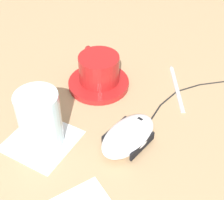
% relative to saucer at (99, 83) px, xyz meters
% --- Properties ---
extents(ground_plane, '(3.00, 3.00, 0.00)m').
position_rel_saucer_xyz_m(ground_plane, '(-0.03, 0.13, -0.01)').
color(ground_plane, '#9E7F5B').
extents(saucer, '(0.13, 0.13, 0.01)m').
position_rel_saucer_xyz_m(saucer, '(0.00, 0.00, 0.00)').
color(saucer, maroon).
rests_on(saucer, ground).
extents(coffee_cup, '(0.09, 0.10, 0.06)m').
position_rel_saucer_xyz_m(coffee_cup, '(0.00, -0.01, 0.03)').
color(coffee_cup, maroon).
rests_on(coffee_cup, saucer).
extents(computer_mouse, '(0.11, 0.14, 0.04)m').
position_rel_saucer_xyz_m(computer_mouse, '(-0.09, 0.14, 0.01)').
color(computer_mouse, silver).
rests_on(computer_mouse, ground).
extents(mouse_cable, '(0.30, 0.19, 0.00)m').
position_rel_saucer_xyz_m(mouse_cable, '(-0.24, -0.05, -0.00)').
color(mouse_cable, black).
rests_on(mouse_cable, ground).
extents(napkin_under_glass, '(0.14, 0.14, 0.00)m').
position_rel_saucer_xyz_m(napkin_under_glass, '(0.05, 0.17, -0.00)').
color(napkin_under_glass, white).
rests_on(napkin_under_glass, ground).
extents(drinking_glass, '(0.07, 0.07, 0.10)m').
position_rel_saucer_xyz_m(drinking_glass, '(0.05, 0.17, 0.05)').
color(drinking_glass, silver).
rests_on(drinking_glass, napkin_under_glass).
extents(pen, '(0.05, 0.15, 0.01)m').
position_rel_saucer_xyz_m(pen, '(-0.16, -0.04, -0.00)').
color(pen, silver).
rests_on(pen, ground).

